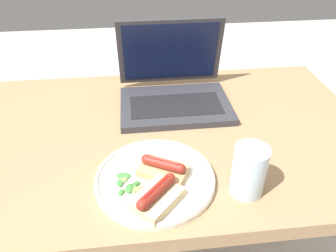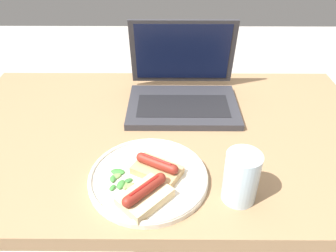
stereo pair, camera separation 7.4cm
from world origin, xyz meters
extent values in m
cube|color=#93704C|center=(0.00, 0.00, 0.70)|extent=(1.08, 0.65, 0.04)
cylinder|color=#93704C|center=(0.47, 0.25, 0.34)|extent=(0.05, 0.05, 0.68)
cylinder|color=#93704C|center=(-0.47, 0.25, 0.34)|extent=(0.05, 0.05, 0.68)
cube|color=#2D2D33|center=(0.05, 0.10, 0.73)|extent=(0.30, 0.21, 0.02)
cube|color=black|center=(0.05, 0.09, 0.74)|extent=(0.25, 0.12, 0.00)
cube|color=#2D2D33|center=(0.05, 0.22, 0.84)|extent=(0.30, 0.04, 0.20)
cube|color=#0C1433|center=(0.05, 0.22, 0.84)|extent=(0.27, 0.03, 0.17)
cylinder|color=silver|center=(-0.03, -0.18, 0.73)|extent=(0.25, 0.25, 0.01)
torus|color=silver|center=(-0.03, -0.18, 0.73)|extent=(0.25, 0.25, 0.01)
cube|color=tan|center=(-0.01, -0.17, 0.74)|extent=(0.11, 0.10, 0.02)
cylinder|color=maroon|center=(-0.01, -0.17, 0.76)|extent=(0.08, 0.06, 0.02)
sphere|color=maroon|center=(-0.04, -0.15, 0.76)|extent=(0.02, 0.02, 0.02)
sphere|color=maroon|center=(0.03, -0.19, 0.76)|extent=(0.02, 0.02, 0.02)
cylinder|color=red|center=(-0.01, -0.17, 0.77)|extent=(0.06, 0.04, 0.00)
cube|color=#D6B784|center=(-0.03, -0.25, 0.74)|extent=(0.11, 0.11, 0.02)
cylinder|color=maroon|center=(-0.03, -0.25, 0.76)|extent=(0.07, 0.07, 0.02)
sphere|color=maroon|center=(-0.06, -0.28, 0.76)|extent=(0.02, 0.02, 0.02)
sphere|color=maroon|center=(0.00, -0.22, 0.76)|extent=(0.02, 0.02, 0.02)
cylinder|color=red|center=(-0.03, -0.25, 0.77)|extent=(0.05, 0.05, 0.00)
ellipsoid|color=#387A33|center=(-0.10, -0.22, 0.73)|extent=(0.02, 0.02, 0.01)
ellipsoid|color=#709E4C|center=(-0.06, -0.21, 0.73)|extent=(0.03, 0.02, 0.00)
ellipsoid|color=#709E4C|center=(-0.09, -0.18, 0.73)|extent=(0.03, 0.03, 0.01)
ellipsoid|color=#387A33|center=(-0.09, -0.17, 0.73)|extent=(0.03, 0.02, 0.01)
ellipsoid|color=#387A33|center=(-0.08, -0.21, 0.74)|extent=(0.02, 0.03, 0.01)
ellipsoid|color=#709E4C|center=(-0.07, -0.21, 0.73)|extent=(0.01, 0.02, 0.01)
ellipsoid|color=#2D662D|center=(-0.07, -0.20, 0.73)|extent=(0.02, 0.02, 0.01)
ellipsoid|color=#387A33|center=(-0.10, -0.19, 0.74)|extent=(0.01, 0.02, 0.01)
cylinder|color=silver|center=(0.15, -0.23, 0.77)|extent=(0.07, 0.07, 0.11)
camera|label=1|loc=(-0.06, -0.67, 1.21)|focal=35.00mm
camera|label=2|loc=(0.02, -0.67, 1.21)|focal=35.00mm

